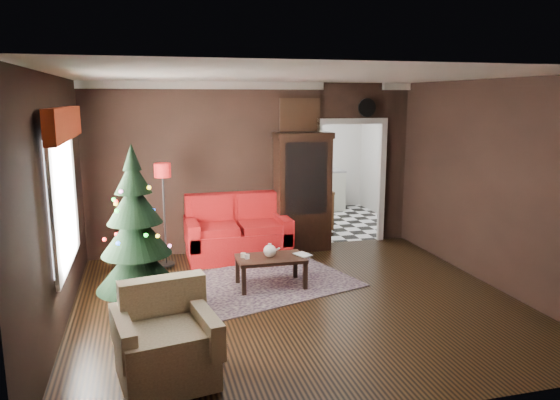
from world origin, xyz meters
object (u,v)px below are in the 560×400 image
object	(u,v)px
curio_cabinet	(302,194)
kitchen_table	(312,209)
loveseat	(238,228)
floor_lamp	(164,215)
christmas_tree	(136,228)
armchair	(165,335)
coffee_table	(271,271)
teapot	(270,250)
wall_clock	(367,108)

from	to	relation	value
curio_cabinet	kitchen_table	size ratio (longest dim) A/B	2.53
loveseat	floor_lamp	world-z (taller)	floor_lamp
floor_lamp	christmas_tree	world-z (taller)	christmas_tree
armchair	christmas_tree	bearing A→B (deg)	87.87
loveseat	kitchen_table	distance (m)	2.45
loveseat	coffee_table	xyz separation A→B (m)	(0.20, -1.42, -0.28)
floor_lamp	armchair	xyz separation A→B (m)	(-0.15, -3.31, -0.37)
christmas_tree	teapot	xyz separation A→B (m)	(1.72, 0.47, -0.53)
teapot	kitchen_table	distance (m)	3.47
floor_lamp	coffee_table	world-z (taller)	floor_lamp
loveseat	floor_lamp	xyz separation A→B (m)	(-1.15, -0.26, 0.33)
loveseat	teapot	xyz separation A→B (m)	(0.19, -1.42, 0.02)
floor_lamp	teapot	world-z (taller)	floor_lamp
floor_lamp	kitchen_table	xyz separation A→B (m)	(2.95, 1.91, -0.45)
floor_lamp	christmas_tree	bearing A→B (deg)	-103.40
armchair	kitchen_table	distance (m)	6.07
floor_lamp	coffee_table	distance (m)	1.88
floor_lamp	teapot	bearing A→B (deg)	-41.01
wall_clock	curio_cabinet	bearing A→B (deg)	-171.47
loveseat	wall_clock	world-z (taller)	wall_clock
christmas_tree	kitchen_table	size ratio (longest dim) A/B	2.47
teapot	wall_clock	xyz separation A→B (m)	(2.16, 1.82, 1.86)
floor_lamp	armchair	distance (m)	3.33
kitchen_table	wall_clock	bearing A→B (deg)	-66.25
curio_cabinet	armchair	xyz separation A→B (m)	(-2.45, -3.79, -0.49)
coffee_table	kitchen_table	world-z (taller)	kitchen_table
loveseat	floor_lamp	size ratio (longest dim) A/B	1.10
curio_cabinet	christmas_tree	size ratio (longest dim) A/B	1.02
curio_cabinet	wall_clock	size ratio (longest dim) A/B	5.94
teapot	kitchen_table	xyz separation A→B (m)	(1.61, 3.07, -0.14)
floor_lamp	kitchen_table	size ratio (longest dim) A/B	2.07
armchair	wall_clock	xyz separation A→B (m)	(3.65, 3.97, 1.92)
loveseat	teapot	world-z (taller)	loveseat
loveseat	christmas_tree	size ratio (longest dim) A/B	0.92
loveseat	curio_cabinet	size ratio (longest dim) A/B	0.89
curio_cabinet	armchair	size ratio (longest dim) A/B	2.19
loveseat	wall_clock	size ratio (longest dim) A/B	5.31
curio_cabinet	teapot	size ratio (longest dim) A/B	9.67
curio_cabinet	teapot	world-z (taller)	curio_cabinet
loveseat	armchair	xyz separation A→B (m)	(-1.30, -3.57, -0.04)
floor_lamp	wall_clock	bearing A→B (deg)	10.73
teapot	kitchen_table	size ratio (longest dim) A/B	0.26
coffee_table	teapot	distance (m)	0.30
floor_lamp	coffee_table	bearing A→B (deg)	-40.72
floor_lamp	armchair	size ratio (longest dim) A/B	1.79
floor_lamp	armchair	world-z (taller)	floor_lamp
christmas_tree	armchair	xyz separation A→B (m)	(0.24, -1.68, -0.59)
curio_cabinet	coffee_table	distance (m)	2.03
teapot	coffee_table	bearing A→B (deg)	7.04
christmas_tree	kitchen_table	xyz separation A→B (m)	(3.34, 3.55, -0.68)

